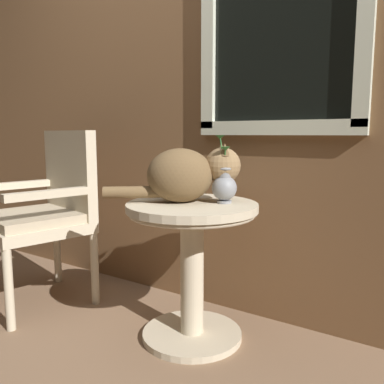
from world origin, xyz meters
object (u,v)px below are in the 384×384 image
wicker_side_table (192,247)px  cat (187,174)px  pewter_vase_with_ivy (224,184)px  wicker_chair (46,208)px

wicker_side_table → cat: (-0.03, 0.01, 0.33)m
wicker_side_table → pewter_vase_with_ivy: size_ratio=2.12×
cat → pewter_vase_with_ivy: bearing=24.5°
wicker_chair → cat: wicker_chair is taller
pewter_vase_with_ivy → wicker_side_table: bearing=-145.4°
wicker_side_table → pewter_vase_with_ivy: (0.12, 0.08, 0.29)m
cat → pewter_vase_with_ivy: pewter_vase_with_ivy is taller
wicker_chair → pewter_vase_with_ivy: size_ratio=3.20×
wicker_chair → pewter_vase_with_ivy: bearing=8.9°
wicker_side_table → wicker_chair: (-0.93, -0.08, 0.10)m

